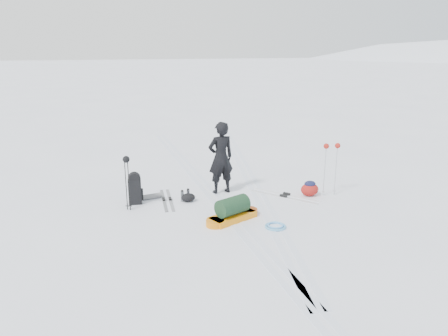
{
  "coord_description": "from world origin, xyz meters",
  "views": [
    {
      "loc": [
        -2.44,
        -10.23,
        4.01
      ],
      "look_at": [
        0.11,
        0.06,
        0.95
      ],
      "focal_mm": 35.0,
      "sensor_mm": 36.0,
      "label": 1
    }
  ],
  "objects_px": {
    "skier": "(221,158)",
    "expedition_rucksack": "(137,189)",
    "pulk_sled": "(233,211)",
    "ski_poles_black": "(126,166)"
  },
  "relations": [
    {
      "from": "skier",
      "to": "expedition_rucksack",
      "type": "relative_size",
      "value": 2.28
    },
    {
      "from": "expedition_rucksack",
      "to": "pulk_sled",
      "type": "bearing_deg",
      "value": -35.71
    },
    {
      "from": "ski_poles_black",
      "to": "expedition_rucksack",
      "type": "bearing_deg",
      "value": 42.78
    },
    {
      "from": "pulk_sled",
      "to": "ski_poles_black",
      "type": "height_order",
      "value": "ski_poles_black"
    },
    {
      "from": "skier",
      "to": "expedition_rucksack",
      "type": "height_order",
      "value": "skier"
    },
    {
      "from": "skier",
      "to": "ski_poles_black",
      "type": "relative_size",
      "value": 1.44
    },
    {
      "from": "skier",
      "to": "pulk_sled",
      "type": "relative_size",
      "value": 1.32
    },
    {
      "from": "skier",
      "to": "ski_poles_black",
      "type": "height_order",
      "value": "skier"
    },
    {
      "from": "expedition_rucksack",
      "to": "ski_poles_black",
      "type": "distance_m",
      "value": 0.9
    },
    {
      "from": "skier",
      "to": "expedition_rucksack",
      "type": "distance_m",
      "value": 2.38
    }
  ]
}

